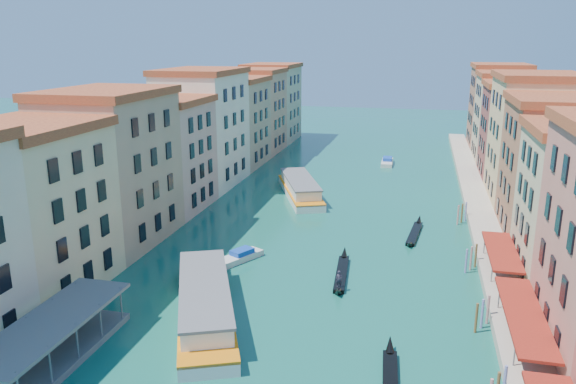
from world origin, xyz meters
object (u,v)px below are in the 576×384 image
(vaporetto_stop, at_px, (53,345))
(vaporetto_far, at_px, (300,188))
(vaporetto_near, at_px, (205,302))
(gondola_fore, at_px, (341,272))

(vaporetto_stop, relative_size, vaporetto_far, 0.78)
(vaporetto_far, bearing_deg, vaporetto_near, -111.61)
(vaporetto_far, distance_m, gondola_fore, 34.07)
(vaporetto_near, xyz_separation_m, vaporetto_far, (-0.26, 44.48, -0.08))
(vaporetto_far, height_order, gondola_fore, vaporetto_far)
(vaporetto_near, bearing_deg, vaporetto_far, 67.05)
(vaporetto_far, bearing_deg, gondola_fore, -91.75)
(vaporetto_stop, bearing_deg, gondola_fore, 47.74)
(vaporetto_stop, distance_m, vaporetto_near, 13.90)
(vaporetto_near, bearing_deg, gondola_fore, 24.13)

